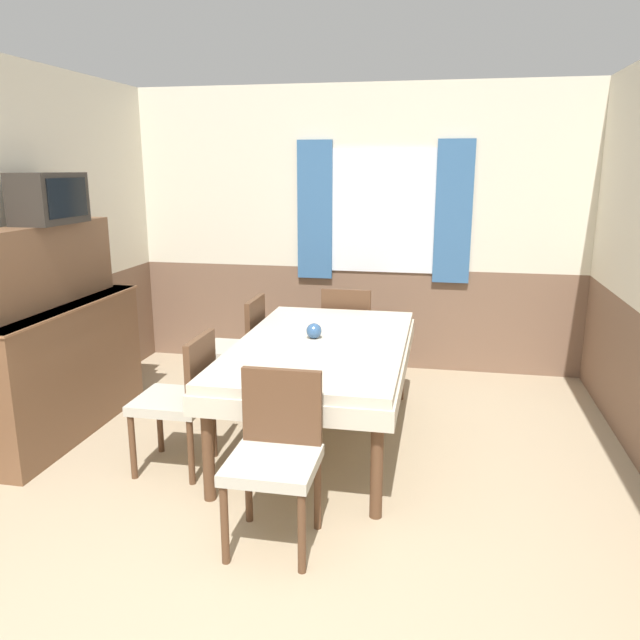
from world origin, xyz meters
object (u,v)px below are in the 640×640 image
Objects in this scene: vase at (314,331)px; dining_table at (322,356)px; chair_left_near at (182,396)px; chair_head_near at (276,451)px; sideboard at (55,346)px; chair_left_far at (240,345)px; chair_head_window at (348,330)px; tv at (49,198)px.

dining_table is at bearing -45.61° from vase.
chair_left_near is 1.01m from chair_head_near.
sideboard reaches higher than chair_left_near.
chair_head_near is 1.00× the size of chair_left_far.
chair_left_near is at bearing -143.62° from dining_table.
chair_head_near reaches higher than dining_table.
vase is (1.81, 0.28, 0.13)m from sideboard.
chair_head_near is at bearing -90.00° from chair_head_window.
vase is (-0.07, 1.28, 0.29)m from chair_head_near.
chair_left_far is 1.62× the size of tv.
sideboard is at bearing 125.67° from chair_left_far.
chair_head_near is at bearing -156.43° from chair_left_far.
tv is (-1.86, -1.34, 1.18)m from chair_head_window.
sideboard is at bearing -171.14° from vase.
tv is at bearing -144.17° from chair_head_window.
chair_head_near is 2.13m from sideboard.
chair_head_window is 8.24× the size of vase.
chair_left_far is at bearing 33.12° from tv.
vase is at bearing -47.94° from chair_left_near.
tv is at bearing 67.76° from chair_left_near.
chair_head_near is 2.45m from tv.
vase is (0.71, 0.64, 0.29)m from chair_left_near.
chair_head_near is at bearing -129.30° from chair_left_near.
chair_head_window is 1.62× the size of tv.
chair_head_window is at bearing -23.57° from chair_left_near.
sideboard is (-1.88, -1.43, 0.15)m from chair_head_window.
dining_table is 2.30× the size of chair_left_far.
sideboard is (-1.10, -0.79, 0.15)m from chair_left_far.
chair_left_near is at bearing -180.00° from chair_left_far.
dining_table is 1.22m from chair_head_near.
dining_table is at bearing 6.49° from sideboard.
chair_head_near is 1.95m from chair_left_far.
vase is at bearing -87.00° from chair_head_near.
sideboard is at bearing -28.01° from chair_head_near.
chair_left_far is 0.92m from vase.
chair_head_window and chair_left_far have the same top height.
chair_left_far is at bearing 144.63° from vase.
sideboard is 14.94× the size of vase.
tv is at bearing -30.13° from chair_head_near.
chair_left_far is at bearing -66.43° from chair_head_near.
chair_left_near is 1.95m from chair_head_window.
chair_left_near is 1.15m from chair_left_far.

